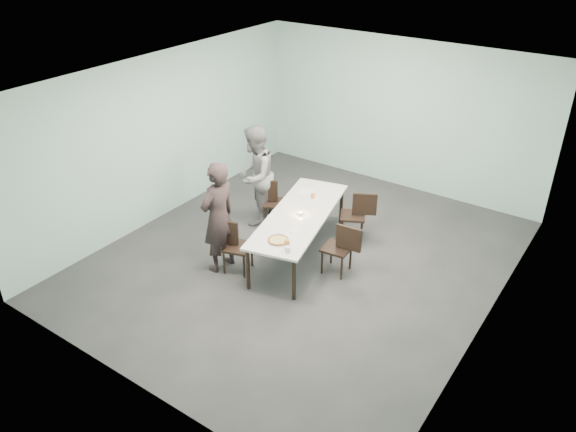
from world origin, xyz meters
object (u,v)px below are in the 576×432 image
Objects in this scene: chair_near_right at (342,246)px; chair_far_right at (358,212)px; pizza at (278,240)px; side_plate at (294,230)px; amber_tumbler at (313,196)px; water_tumbler at (288,249)px; chair_near_left at (233,242)px; diner_near at (218,217)px; table at (299,217)px; tealight at (300,214)px; beer_glass at (287,244)px; chair_far_left at (272,199)px; diner_far at (255,176)px.

chair_near_right is 1.13m from chair_far_right.
pizza is at bearing 44.87° from chair_near_right.
amber_tumbler is at bearing 108.03° from side_plate.
chair_near_left is at bearing 177.15° from water_tumbler.
diner_near is 20.45× the size of water_tumbler.
tealight reaches higher than table.
chair_near_right is 9.67× the size of water_tumbler.
table is at bearing -78.44° from amber_tumbler.
beer_glass is (1.24, 0.08, -0.10)m from diner_near.
chair_near_left is at bearing -121.27° from table.
table is at bearing 42.03° from chair_near_left.
pizza is at bearing 150.62° from water_tumbler.
chair_far_left reaches higher than tealight.
pizza is 1.53m from amber_tumbler.
tealight is at bearing 34.82° from chair_far_right.
side_plate is 3.21× the size of tealight.
diner_far is at bearing 169.37° from chair_far_left.
chair_far_left is 10.88× the size of amber_tumbler.
beer_glass is (1.03, 0.02, 0.32)m from chair_near_left.
pizza is 6.07× the size of tealight.
table is 1.35m from diner_near.
chair_far_right is at bearing 88.23° from water_tumbler.
tealight is (0.63, 0.98, 0.27)m from chair_near_left.
amber_tumbler reaches higher than side_plate.
tealight is (-0.84, 0.09, 0.27)m from chair_near_right.
water_tumbler is at bearing -29.38° from pizza.
diner_near is 1.25m from beer_glass.
chair_near_left is at bearing 7.26° from diner_far.
diner_near is 10.22× the size of side_plate.
beer_glass is (-0.12, -1.97, 0.32)m from chair_far_right.
table is 1.38m from diner_far.
diner_far is at bearing 159.36° from tealight.
chair_near_right reaches higher than water_tumbler.
chair_near_right and chair_far_right have the same top height.
beer_glass reaches higher than table.
chair_near_left is at bearing -148.55° from side_plate.
side_plate is (0.83, 0.51, 0.25)m from chair_near_left.
chair_near_right is (0.87, -0.10, -0.19)m from table.
chair_far_left is at bearing 86.06° from diner_far.
tealight is (-0.20, 0.47, 0.02)m from side_plate.
table is 1.49× the size of diner_near.
chair_near_left is 2.56× the size of pizza.
water_tumbler is 1.76m from amber_tumbler.
diner_near reaches higher than water_tumbler.
chair_near_left is at bearing -106.60° from amber_tumbler.
chair_near_right is at bearing 57.58° from diner_far.
water_tumbler reaches higher than tealight.
chair_near_left is 0.86m from pizza.
table is 3.15× the size of chair_near_left.
diner_far is (-0.32, -0.08, 0.42)m from chair_far_left.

